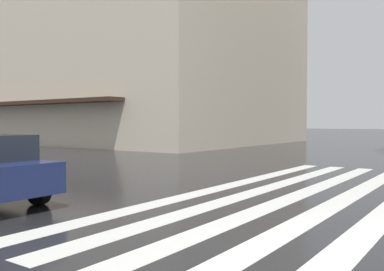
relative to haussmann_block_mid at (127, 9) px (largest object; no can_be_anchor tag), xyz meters
name	(u,v)px	position (x,y,z in m)	size (l,w,h in m)	color
zebra_crossing	(322,196)	(-18.25, -23.28, -11.70)	(13.00, 5.50, 0.01)	silver
haussmann_block_mid	(127,9)	(0.00, 0.00, 0.00)	(20.71, 25.92, 23.90)	beige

